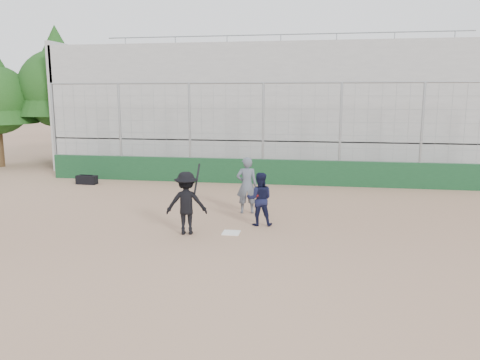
% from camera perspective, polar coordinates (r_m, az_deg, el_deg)
% --- Properties ---
extents(ground, '(90.00, 90.00, 0.00)m').
position_cam_1_polar(ground, '(12.18, -1.08, -6.49)').
color(ground, brown).
rests_on(ground, ground).
extents(home_plate, '(0.44, 0.44, 0.02)m').
position_cam_1_polar(home_plate, '(12.18, -1.08, -6.44)').
color(home_plate, white).
rests_on(home_plate, ground).
extents(backstop, '(18.10, 0.25, 4.04)m').
position_cam_1_polar(backstop, '(18.76, 2.80, 2.42)').
color(backstop, '#11371C').
rests_on(backstop, ground).
extents(bleachers, '(20.25, 6.70, 6.98)m').
position_cam_1_polar(bleachers, '(23.52, 4.25, 8.80)').
color(bleachers, '#959595').
rests_on(bleachers, ground).
extents(tree_left, '(4.48, 4.48, 7.00)m').
position_cam_1_polar(tree_left, '(26.04, -21.34, 11.50)').
color(tree_left, '#3B2115').
rests_on(tree_left, ground).
extents(batter_at_plate, '(1.14, 0.84, 1.78)m').
position_cam_1_polar(batter_at_plate, '(12.01, -6.54, -2.80)').
color(batter_at_plate, black).
rests_on(batter_at_plate, ground).
extents(catcher_crouched, '(0.77, 0.63, 1.01)m').
position_cam_1_polar(catcher_crouched, '(12.77, 2.40, -3.37)').
color(catcher_crouched, black).
rests_on(catcher_crouched, ground).
extents(umpire, '(0.69, 0.52, 1.54)m').
position_cam_1_polar(umpire, '(14.05, 0.83, -0.98)').
color(umpire, '#4C5461').
rests_on(umpire, ground).
extents(equipment_bag, '(0.84, 0.39, 0.39)m').
position_cam_1_polar(equipment_bag, '(19.77, -18.17, 0.03)').
color(equipment_bag, black).
rests_on(equipment_bag, ground).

